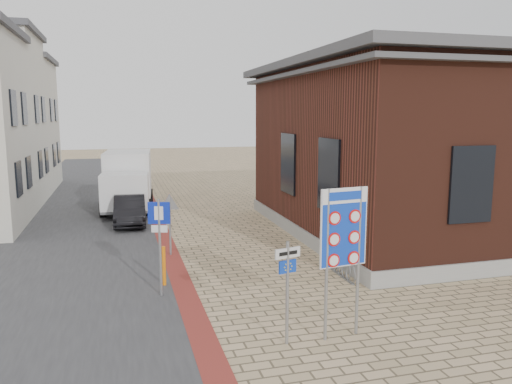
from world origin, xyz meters
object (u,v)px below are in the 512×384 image
box_truck (128,180)px  parking_sign (159,230)px  border_sign (344,230)px  essen_sign (287,278)px  sedan (130,210)px  bollard (164,266)px

box_truck → parking_sign: box_truck is taller
border_sign → essen_sign: size_ratio=1.48×
sedan → bollard: size_ratio=3.32×
border_sign → essen_sign: border_sign is taller
sedan → essen_sign: size_ratio=1.70×
parking_sign → bollard: size_ratio=2.31×
box_truck → essen_sign: box_truck is taller
sedan → essen_sign: (2.87, -12.77, 0.82)m
parking_sign → bollard: 1.47m
border_sign → bollard: border_sign is taller
border_sign → parking_sign: border_sign is taller
sedan → box_truck: (0.01, 3.44, 0.86)m
essen_sign → border_sign: bearing=-14.1°
bollard → parking_sign: bearing=-100.8°
bollard → sedan: bearing=94.8°
sedan → border_sign: size_ratio=1.15×
border_sign → bollard: size_ratio=2.89×
essen_sign → parking_sign: 4.20m
sedan → bollard: (0.71, -8.47, -0.05)m
sedan → parking_sign: (0.56, -9.27, 1.17)m
essen_sign → parking_sign: (-2.30, 3.50, 0.35)m
border_sign → sedan: bearing=99.8°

